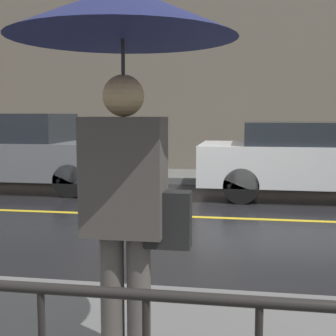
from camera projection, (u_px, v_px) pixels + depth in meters
ground_plane at (192, 217)px, 7.25m from camera, size 80.00×80.00×0.00m
sidewalk_far at (212, 177)px, 11.39m from camera, size 28.00×1.78×0.15m
lane_marking at (192, 217)px, 7.25m from camera, size 25.20×0.12×0.01m
building_storefront at (216, 57)px, 12.07m from camera, size 28.00×0.30×6.11m
pedestrian at (124, 59)px, 2.41m from camera, size 1.19×1.19×2.09m
car_grey at (19, 152)px, 9.87m from camera, size 4.45×1.74×1.60m
car_white at (309, 158)px, 8.92m from camera, size 4.19×1.94×1.44m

